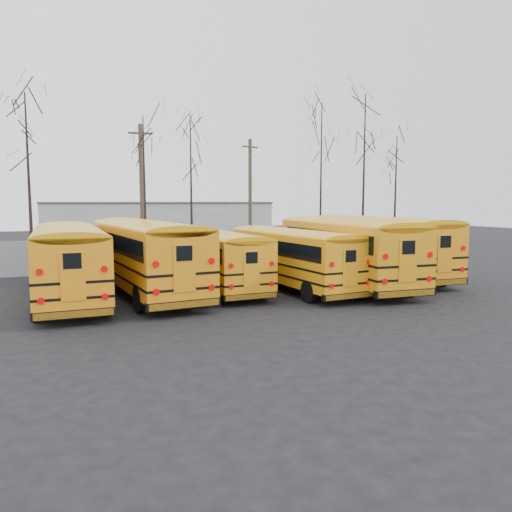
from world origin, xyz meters
name	(u,v)px	position (x,y,z in m)	size (l,w,h in m)	color
ground	(284,301)	(0.00, 0.00, 0.00)	(120.00, 120.00, 0.00)	black
fence	(197,251)	(0.00, 12.00, 1.00)	(40.00, 0.04, 2.00)	gray
distant_building	(157,223)	(2.00, 32.00, 2.00)	(22.00, 8.00, 4.00)	beige
bus_a	(68,256)	(-8.17, 3.83, 1.88)	(3.03, 11.58, 3.22)	black
bus_b	(145,250)	(-4.94, 3.97, 1.97)	(3.44, 12.13, 3.36)	black
bus_c	(215,254)	(-1.63, 3.95, 1.65)	(2.44, 10.10, 2.81)	black
bus_d	(291,253)	(1.69, 2.53, 1.70)	(2.79, 10.46, 2.90)	black
bus_e	(343,245)	(4.58, 2.48, 1.98)	(3.91, 12.25, 3.37)	black
bus_f	(376,241)	(7.76, 4.00, 1.98)	(3.45, 12.23, 3.39)	black
utility_pole_left	(142,191)	(-2.37, 17.30, 4.89)	(1.69, 0.38, 9.52)	#503A2D
utility_pole_right	(250,196)	(6.05, 17.53, 4.59)	(1.53, 0.67, 8.93)	#473A28
tree_2	(29,181)	(-9.59, 16.94, 5.48)	(0.26, 0.26, 10.96)	black
tree_3	(145,190)	(-2.41, 16.09, 4.95)	(0.26, 0.26, 9.91)	black
tree_4	(191,191)	(1.06, 16.72, 4.94)	(0.26, 0.26, 9.88)	black
tree_5	(321,181)	(10.55, 14.45, 5.72)	(0.26, 0.26, 11.44)	black
tree_6	(364,175)	(14.08, 13.92, 6.16)	(0.26, 0.26, 12.32)	black
tree_7	(395,193)	(19.19, 16.34, 4.86)	(0.26, 0.26, 9.72)	black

